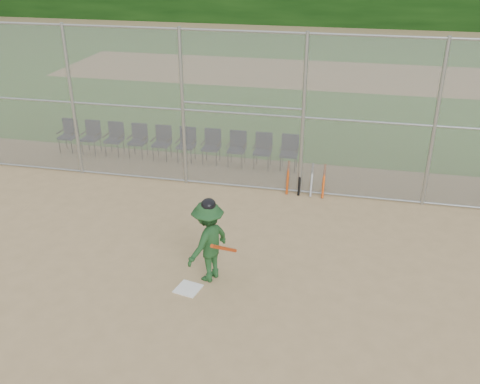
# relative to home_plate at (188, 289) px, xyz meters

# --- Properties ---
(ground) EXTENTS (100.00, 100.00, 0.00)m
(ground) POSITION_rel_home_plate_xyz_m (0.54, -0.47, -0.01)
(ground) COLOR tan
(ground) RESTS_ON ground
(grass_strip) EXTENTS (100.00, 100.00, 0.00)m
(grass_strip) POSITION_rel_home_plate_xyz_m (0.54, 17.53, -0.00)
(grass_strip) COLOR #2B671F
(grass_strip) RESTS_ON ground
(dirt_patch_far) EXTENTS (24.00, 24.00, 0.00)m
(dirt_patch_far) POSITION_rel_home_plate_xyz_m (0.54, 17.53, -0.00)
(dirt_patch_far) COLOR tan
(dirt_patch_far) RESTS_ON ground
(backstop_fence) EXTENTS (16.09, 0.09, 4.00)m
(backstop_fence) POSITION_rel_home_plate_xyz_m (0.54, 4.53, 2.06)
(backstop_fence) COLOR gray
(backstop_fence) RESTS_ON ground
(home_plate) EXTENTS (0.51, 0.51, 0.02)m
(home_plate) POSITION_rel_home_plate_xyz_m (0.00, 0.00, 0.00)
(home_plate) COLOR white
(home_plate) RESTS_ON ground
(batter_at_plate) EXTENTS (1.05, 1.36, 1.70)m
(batter_at_plate) POSITION_rel_home_plate_xyz_m (0.29, 0.44, 0.81)
(batter_at_plate) COLOR #1C4721
(batter_at_plate) RESTS_ON ground
(spare_bats) EXTENTS (0.96, 0.38, 0.83)m
(spare_bats) POSITION_rel_home_plate_xyz_m (1.69, 4.50, 0.40)
(spare_bats) COLOR #D84C14
(spare_bats) RESTS_ON ground
(chair_0) EXTENTS (0.54, 0.52, 0.96)m
(chair_0) POSITION_rel_home_plate_xyz_m (-5.61, 5.99, 0.47)
(chair_0) COLOR #0D1732
(chair_0) RESTS_ON ground
(chair_1) EXTENTS (0.54, 0.52, 0.96)m
(chair_1) POSITION_rel_home_plate_xyz_m (-4.87, 5.99, 0.47)
(chair_1) COLOR #0D1732
(chair_1) RESTS_ON ground
(chair_2) EXTENTS (0.54, 0.52, 0.96)m
(chair_2) POSITION_rel_home_plate_xyz_m (-4.13, 5.99, 0.47)
(chair_2) COLOR #0D1732
(chair_2) RESTS_ON ground
(chair_3) EXTENTS (0.54, 0.52, 0.96)m
(chair_3) POSITION_rel_home_plate_xyz_m (-3.39, 5.99, 0.47)
(chair_3) COLOR #0D1732
(chair_3) RESTS_ON ground
(chair_4) EXTENTS (0.54, 0.52, 0.96)m
(chair_4) POSITION_rel_home_plate_xyz_m (-2.64, 5.99, 0.47)
(chair_4) COLOR #0D1732
(chair_4) RESTS_ON ground
(chair_5) EXTENTS (0.54, 0.52, 0.96)m
(chair_5) POSITION_rel_home_plate_xyz_m (-1.90, 5.99, 0.47)
(chair_5) COLOR #0D1732
(chair_5) RESTS_ON ground
(chair_6) EXTENTS (0.54, 0.52, 0.96)m
(chair_6) POSITION_rel_home_plate_xyz_m (-1.16, 5.99, 0.47)
(chair_6) COLOR #0D1732
(chair_6) RESTS_ON ground
(chair_7) EXTENTS (0.54, 0.52, 0.96)m
(chair_7) POSITION_rel_home_plate_xyz_m (-0.42, 5.99, 0.47)
(chair_7) COLOR #0D1732
(chair_7) RESTS_ON ground
(chair_8) EXTENTS (0.54, 0.52, 0.96)m
(chair_8) POSITION_rel_home_plate_xyz_m (0.33, 5.99, 0.47)
(chair_8) COLOR #0D1732
(chair_8) RESTS_ON ground
(chair_9) EXTENTS (0.54, 0.52, 0.96)m
(chair_9) POSITION_rel_home_plate_xyz_m (1.07, 5.99, 0.47)
(chair_9) COLOR #0D1732
(chair_9) RESTS_ON ground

